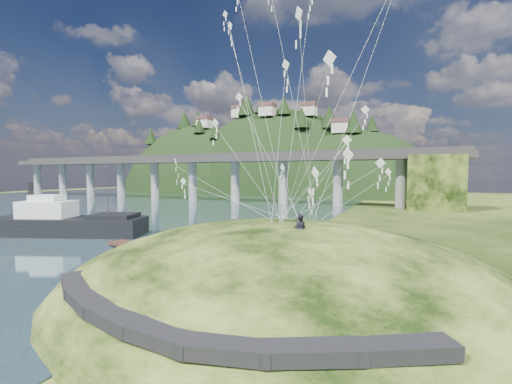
% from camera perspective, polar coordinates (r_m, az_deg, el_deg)
% --- Properties ---
extents(ground, '(320.00, 320.00, 0.00)m').
position_cam_1_polar(ground, '(28.98, -12.59, -14.37)').
color(ground, black).
rests_on(ground, ground).
extents(water, '(240.00, 240.00, 0.00)m').
position_cam_1_polar(water, '(103.21, -35.11, -2.29)').
color(water, '#2C4651').
rests_on(water, ground).
extents(grass_hill, '(36.00, 32.00, 13.00)m').
position_cam_1_polar(grass_hill, '(27.51, 4.38, -18.59)').
color(grass_hill, black).
rests_on(grass_hill, ground).
extents(footpath, '(22.29, 5.84, 0.83)m').
position_cam_1_polar(footpath, '(16.73, -12.31, -20.12)').
color(footpath, black).
rests_on(footpath, ground).
extents(bridge, '(160.00, 11.00, 15.00)m').
position_cam_1_polar(bridge, '(101.72, -0.73, 3.67)').
color(bridge, '#2D2B2B').
rests_on(bridge, ground).
extents(far_ridge, '(153.00, 70.00, 94.50)m').
position_cam_1_polar(far_ridge, '(157.13, 1.69, -2.80)').
color(far_ridge, black).
rests_on(far_ridge, ground).
extents(work_barge, '(21.85, 12.96, 7.41)m').
position_cam_1_polar(work_barge, '(55.23, -29.21, -4.39)').
color(work_barge, black).
rests_on(work_barge, ground).
extents(wooden_dock, '(12.62, 5.20, 0.90)m').
position_cam_1_polar(wooden_dock, '(39.96, -18.09, -9.01)').
color(wooden_dock, '#361C16').
rests_on(wooden_dock, ground).
extents(kite_flyers, '(1.52, 2.86, 1.86)m').
position_cam_1_polar(kite_flyers, '(24.05, 7.31, -3.67)').
color(kite_flyers, '#22232E').
rests_on(kite_flyers, ground).
extents(kite_swarm, '(19.94, 14.10, 21.79)m').
position_cam_1_polar(kite_swarm, '(29.09, 6.65, 17.06)').
color(kite_swarm, white).
rests_on(kite_swarm, ground).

